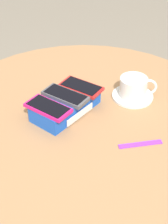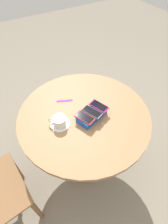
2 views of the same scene
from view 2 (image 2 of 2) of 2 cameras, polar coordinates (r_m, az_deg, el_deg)
The scene contains 9 objects.
ground_plane at distance 1.89m, azimuth -0.00°, elevation -15.29°, with size 8.00×8.00×0.00m, color gray.
round_table at distance 1.38m, azimuth -0.00°, elevation -4.29°, with size 0.96×0.96×0.74m.
phone_box at distance 1.23m, azimuth 2.54°, elevation -0.92°, with size 0.24×0.17×0.05m.
phone_magenta at distance 1.25m, azimuth 4.89°, elevation 1.95°, with size 0.11×0.15×0.01m.
phone_gray at distance 1.20m, azimuth 2.63°, elevation 0.02°, with size 0.11×0.15×0.01m.
phone_red at distance 1.17m, azimuth 0.22°, elevation -1.79°, with size 0.11×0.15×0.01m.
saucer at distance 1.22m, azimuth -7.82°, elevation -4.04°, with size 0.14×0.14×0.01m, color silver.
coffee_cup at distance 1.19m, azimuth -8.13°, elevation -2.94°, with size 0.11×0.09×0.06m.
lanyard_strap at distance 1.37m, azimuth -6.34°, elevation 3.69°, with size 0.13×0.02×0.00m, color purple.
Camera 2 is at (0.42, 0.71, 1.70)m, focal length 28.00 mm.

